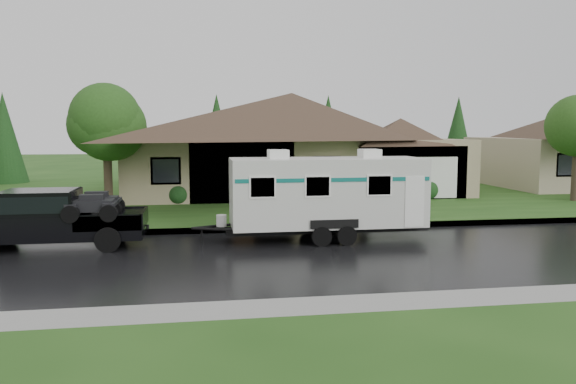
# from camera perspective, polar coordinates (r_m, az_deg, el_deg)

# --- Properties ---
(ground) EXTENTS (140.00, 140.00, 0.00)m
(ground) POSITION_cam_1_polar(r_m,az_deg,el_deg) (18.53, 1.42, -5.12)
(ground) COLOR #244B17
(ground) RESTS_ON ground
(road) EXTENTS (140.00, 8.00, 0.01)m
(road) POSITION_cam_1_polar(r_m,az_deg,el_deg) (16.61, 2.68, -6.46)
(road) COLOR black
(road) RESTS_ON ground
(curb) EXTENTS (140.00, 0.50, 0.15)m
(curb) POSITION_cam_1_polar(r_m,az_deg,el_deg) (20.69, 0.28, -3.69)
(curb) COLOR gray
(curb) RESTS_ON ground
(lawn) EXTENTS (140.00, 26.00, 0.15)m
(lawn) POSITION_cam_1_polar(r_m,az_deg,el_deg) (33.21, -3.30, 0.13)
(lawn) COLOR #244B17
(lawn) RESTS_ON ground
(house_main) EXTENTS (19.44, 10.80, 6.90)m
(house_main) POSITION_cam_1_polar(r_m,az_deg,el_deg) (32.18, 0.96, 6.21)
(house_main) COLOR tan
(house_main) RESTS_ON lawn
(tree_left_green) EXTENTS (3.26, 3.26, 5.40)m
(tree_left_green) POSITION_cam_1_polar(r_m,az_deg,el_deg) (26.73, -17.98, 6.50)
(tree_left_green) COLOR #382B1E
(tree_left_green) RESTS_ON lawn
(shrub_row) EXTENTS (13.60, 1.00, 1.00)m
(shrub_row) POSITION_cam_1_polar(r_m,az_deg,el_deg) (27.83, 1.98, 0.11)
(shrub_row) COLOR #143814
(shrub_row) RESTS_ON lawn
(pickup_truck) EXTENTS (5.48, 2.08, 1.83)m
(pickup_truck) POSITION_cam_1_polar(r_m,az_deg,el_deg) (18.95, -22.99, -2.36)
(pickup_truck) COLOR black
(pickup_truck) RESTS_ON ground
(travel_trailer) EXTENTS (6.76, 2.37, 3.03)m
(travel_trailer) POSITION_cam_1_polar(r_m,az_deg,el_deg) (18.78, 3.96, -0.00)
(travel_trailer) COLOR silver
(travel_trailer) RESTS_ON ground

